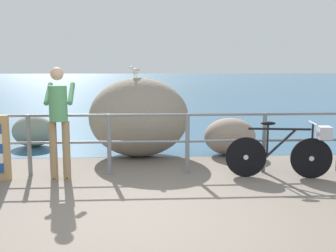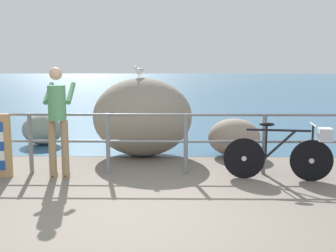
# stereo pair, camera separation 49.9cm
# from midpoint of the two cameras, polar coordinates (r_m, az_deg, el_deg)

# --- Properties ---
(ground_plane) EXTENTS (120.00, 120.00, 0.10)m
(ground_plane) POSITION_cam_midpoint_polar(r_m,az_deg,el_deg) (24.63, -3.70, 4.15)
(ground_plane) COLOR #6B6056
(sea_surface) EXTENTS (120.00, 90.00, 0.01)m
(sea_surface) POSITION_cam_midpoint_polar(r_m,az_deg,el_deg) (52.92, -3.47, 6.51)
(sea_surface) COLOR #2D5675
(sea_surface) RESTS_ON ground_plane
(promenade_railing) EXTENTS (9.22, 0.07, 1.02)m
(promenade_railing) POSITION_cam_midpoint_polar(r_m,az_deg,el_deg) (6.73, -4.90, -1.53)
(promenade_railing) COLOR slate
(promenade_railing) RESTS_ON ground_plane
(bicycle) EXTENTS (1.69, 0.48, 0.92)m
(bicycle) POSITION_cam_midpoint_polar(r_m,az_deg,el_deg) (6.71, 14.59, -3.27)
(bicycle) COLOR black
(bicycle) RESTS_ON ground_plane
(person_at_railing) EXTENTS (0.47, 0.65, 1.78)m
(person_at_railing) POSITION_cam_midpoint_polar(r_m,az_deg,el_deg) (6.59, -17.28, 1.06)
(person_at_railing) COLOR #8C7251
(person_at_railing) RESTS_ON ground_plane
(breakwater_boulder_main) EXTENTS (1.98, 1.47, 1.57)m
(breakwater_boulder_main) POSITION_cam_midpoint_polar(r_m,az_deg,el_deg) (8.07, -5.91, 1.21)
(breakwater_boulder_main) COLOR gray
(breakwater_boulder_main) RESTS_ON ground
(breakwater_boulder_left) EXTENTS (0.93, 0.68, 0.70)m
(breakwater_boulder_left) POSITION_cam_midpoint_polar(r_m,az_deg,el_deg) (9.64, -19.94, -0.68)
(breakwater_boulder_left) COLOR gray
(breakwater_boulder_left) RESTS_ON ground
(breakwater_boulder_right) EXTENTS (1.05, 0.84, 0.76)m
(breakwater_boulder_right) POSITION_cam_midpoint_polar(r_m,az_deg,el_deg) (8.27, 7.03, -1.49)
(breakwater_boulder_right) COLOR gray
(breakwater_boulder_right) RESTS_ON ground
(seagull) EXTENTS (0.24, 0.32, 0.23)m
(seagull) POSITION_cam_midpoint_polar(r_m,az_deg,el_deg) (8.11, -6.43, 7.79)
(seagull) COLOR gold
(seagull) RESTS_ON breakwater_boulder_main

